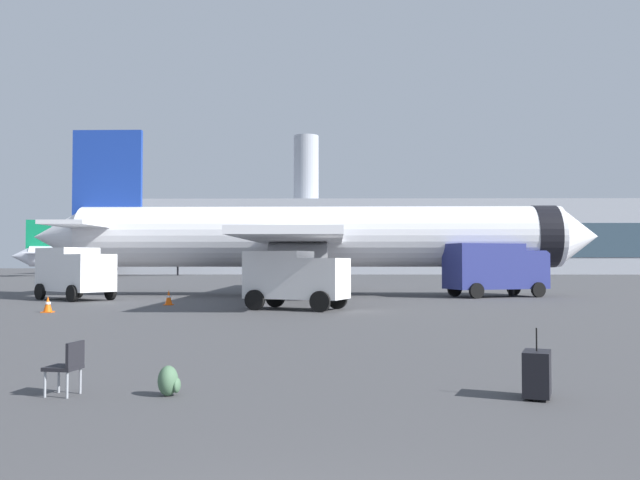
{
  "coord_description": "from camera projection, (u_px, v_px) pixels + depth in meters",
  "views": [
    {
      "loc": [
        0.14,
        -4.03,
        2.14
      ],
      "look_at": [
        -0.14,
        23.04,
        3.0
      ],
      "focal_mm": 37.88,
      "sensor_mm": 36.0,
      "label": 1
    }
  ],
  "objects": [
    {
      "name": "traveller_backpack",
      "position": [
        169.0,
        381.0,
        10.74
      ],
      "size": [
        0.36,
        0.4,
        0.48
      ],
      "color": "#476B4C",
      "rests_on": "ground"
    },
    {
      "name": "airplane_taxiing",
      "position": [
        113.0,
        257.0,
        100.05
      ],
      "size": [
        27.34,
        24.91,
        8.14
      ],
      "color": "silver",
      "rests_on": "ground"
    },
    {
      "name": "fuel_truck",
      "position": [
        495.0,
        267.0,
        40.6
      ],
      "size": [
        6.45,
        4.23,
        3.2
      ],
      "color": "navy",
      "rests_on": "ground"
    },
    {
      "name": "safety_cone_near",
      "position": [
        169.0,
        298.0,
        33.04
      ],
      "size": [
        0.44,
        0.44,
        0.73
      ],
      "color": "#F2590C",
      "rests_on": "ground"
    },
    {
      "name": "safety_cone_mid",
      "position": [
        454.0,
        289.0,
        43.85
      ],
      "size": [
        0.44,
        0.44,
        0.64
      ],
      "color": "#F2590C",
      "rests_on": "ground"
    },
    {
      "name": "safety_cone_far",
      "position": [
        48.0,
        304.0,
        28.25
      ],
      "size": [
        0.44,
        0.44,
        0.68
      ],
      "color": "#F2590C",
      "rests_on": "ground"
    },
    {
      "name": "service_truck",
      "position": [
        75.0,
        271.0,
        37.5
      ],
      "size": [
        5.11,
        4.75,
        2.9
      ],
      "color": "white",
      "rests_on": "ground"
    },
    {
      "name": "cargo_van",
      "position": [
        295.0,
        277.0,
        29.95
      ],
      "size": [
        4.82,
        3.59,
        2.6
      ],
      "color": "white",
      "rests_on": "ground"
    },
    {
      "name": "airplane_at_gate",
      "position": [
        315.0,
        237.0,
        42.47
      ],
      "size": [
        35.65,
        32.07,
        10.5
      ],
      "color": "white",
      "rests_on": "ground"
    },
    {
      "name": "gate_chair",
      "position": [
        67.0,
        364.0,
        10.77
      ],
      "size": [
        0.56,
        0.56,
        0.86
      ],
      "color": "black",
      "rests_on": "ground"
    },
    {
      "name": "rolling_suitcase",
      "position": [
        537.0,
        373.0,
        10.54
      ],
      "size": [
        0.6,
        0.74,
        1.1
      ],
      "color": "black",
      "rests_on": "ground"
    },
    {
      "name": "terminal_building",
      "position": [
        410.0,
        238.0,
        118.83
      ],
      "size": [
        107.12,
        18.67,
        24.4
      ],
      "color": "#9EA3AD",
      "rests_on": "ground"
    }
  ]
}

